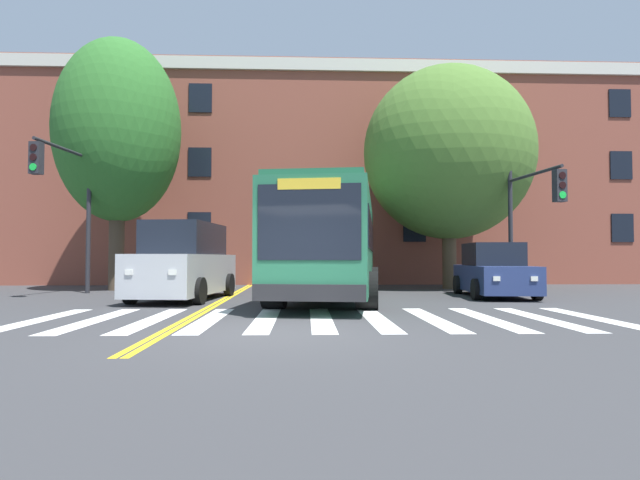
{
  "coord_description": "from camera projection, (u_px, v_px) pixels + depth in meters",
  "views": [
    {
      "loc": [
        0.41,
        -8.67,
        1.31
      ],
      "look_at": [
        1.01,
        6.31,
        1.84
      ],
      "focal_mm": 28.0,
      "sensor_mm": 36.0,
      "label": 1
    }
  ],
  "objects": [
    {
      "name": "crosswalk",
      "position": [
        321.0,
        319.0,
        10.54
      ],
      "size": [
        12.29,
        4.37,
        0.01
      ],
      "color": "white",
      "rests_on": "ground"
    },
    {
      "name": "lane_line_yellow_outer",
      "position": [
        254.0,
        284.0,
        24.41
      ],
      "size": [
        0.12,
        36.0,
        0.01
      ],
      "primitive_type": "cube",
      "color": "gold",
      "rests_on": "ground"
    },
    {
      "name": "street_tree_curbside_large",
      "position": [
        448.0,
        153.0,
        21.17
      ],
      "size": [
        9.5,
        9.3,
        9.4
      ],
      "color": "brown",
      "rests_on": "ground"
    },
    {
      "name": "traffic_light_far_corner",
      "position": [
        69.0,
        189.0,
        17.12
      ],
      "size": [
        0.62,
        3.29,
        5.57
      ],
      "color": "#28282D",
      "rests_on": "ground"
    },
    {
      "name": "city_bus",
      "position": [
        332.0,
        243.0,
        15.99
      ],
      "size": [
        4.13,
        11.18,
        3.27
      ],
      "color": "#28704C",
      "rests_on": "ground"
    },
    {
      "name": "traffic_light_near_corner",
      "position": [
        532.0,
        207.0,
        16.93
      ],
      "size": [
        0.55,
        3.2,
        4.5
      ],
      "color": "#28282D",
      "rests_on": "ground"
    },
    {
      "name": "street_tree_curbside_small",
      "position": [
        118.0,
        131.0,
        20.14
      ],
      "size": [
        5.85,
        5.81,
        10.16
      ],
      "color": "#4C3D2D",
      "rests_on": "ground"
    },
    {
      "name": "lane_line_yellow_inner",
      "position": [
        250.0,
        284.0,
        24.4
      ],
      "size": [
        0.12,
        36.0,
        0.01
      ],
      "primitive_type": "cube",
      "color": "gold",
      "rests_on": "ground"
    },
    {
      "name": "car_navy_far_lane",
      "position": [
        494.0,
        272.0,
        16.67
      ],
      "size": [
        2.37,
        4.51,
        1.79
      ],
      "color": "navy",
      "rests_on": "ground"
    },
    {
      "name": "car_silver_near_lane",
      "position": [
        185.0,
        263.0,
        15.53
      ],
      "size": [
        2.64,
        5.31,
        2.38
      ],
      "color": "#B7BABF",
      "rests_on": "ground"
    },
    {
      "name": "building_facade",
      "position": [
        307.0,
        182.0,
        27.82
      ],
      "size": [
        38.7,
        7.8,
        11.06
      ],
      "color": "brown",
      "rests_on": "ground"
    },
    {
      "name": "ground_plane",
      "position": [
        276.0,
        333.0,
        8.59
      ],
      "size": [
        120.0,
        120.0,
        0.0
      ],
      "primitive_type": "plane",
      "color": "#38383A"
    }
  ]
}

